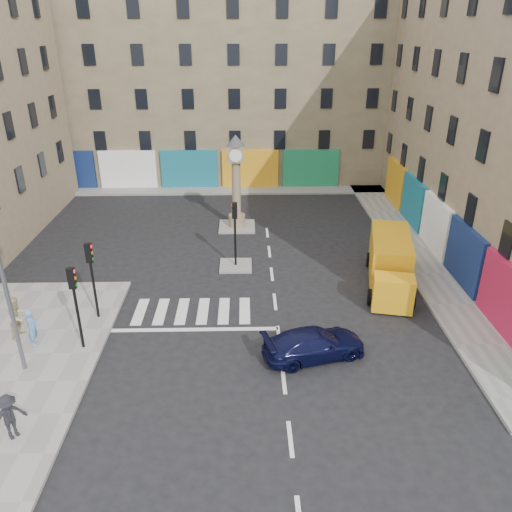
{
  "coord_description": "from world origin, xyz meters",
  "views": [
    {
      "loc": [
        -1.42,
        -17.38,
        12.5
      ],
      "look_at": [
        -0.91,
        5.11,
        2.0
      ],
      "focal_mm": 35.0,
      "sensor_mm": 36.0,
      "label": 1
    }
  ],
  "objects_px": {
    "clock_pillar": "(236,176)",
    "pedestrian_tan": "(18,317)",
    "pedestrian_blue": "(32,327)",
    "pedestrian_dark": "(10,417)",
    "yellow_van": "(390,262)",
    "traffic_light_island": "(235,224)",
    "traffic_light_left_near": "(75,295)",
    "traffic_light_left_far": "(91,269)",
    "navy_sedan": "(314,344)"
  },
  "relations": [
    {
      "from": "traffic_light_island",
      "to": "yellow_van",
      "type": "distance_m",
      "value": 8.51
    },
    {
      "from": "navy_sedan",
      "to": "pedestrian_dark",
      "type": "distance_m",
      "value": 11.32
    },
    {
      "from": "traffic_light_island",
      "to": "pedestrian_blue",
      "type": "distance_m",
      "value": 11.39
    },
    {
      "from": "traffic_light_island",
      "to": "pedestrian_tan",
      "type": "bearing_deg",
      "value": -143.33
    },
    {
      "from": "traffic_light_left_near",
      "to": "pedestrian_blue",
      "type": "xyz_separation_m",
      "value": [
        -2.09,
        0.26,
        -1.65
      ]
    },
    {
      "from": "pedestrian_blue",
      "to": "yellow_van",
      "type": "bearing_deg",
      "value": -77.58
    },
    {
      "from": "pedestrian_dark",
      "to": "yellow_van",
      "type": "bearing_deg",
      "value": -15.85
    },
    {
      "from": "pedestrian_dark",
      "to": "traffic_light_island",
      "type": "bearing_deg",
      "value": 9.94
    },
    {
      "from": "traffic_light_left_far",
      "to": "pedestrian_dark",
      "type": "height_order",
      "value": "traffic_light_left_far"
    },
    {
      "from": "clock_pillar",
      "to": "pedestrian_tan",
      "type": "distance_m",
      "value": 16.04
    },
    {
      "from": "pedestrian_blue",
      "to": "traffic_light_left_far",
      "type": "bearing_deg",
      "value": -50.16
    },
    {
      "from": "pedestrian_dark",
      "to": "pedestrian_blue",
      "type": "bearing_deg",
      "value": 52.56
    },
    {
      "from": "traffic_light_left_near",
      "to": "clock_pillar",
      "type": "bearing_deg",
      "value": 65.45
    },
    {
      "from": "clock_pillar",
      "to": "yellow_van",
      "type": "xyz_separation_m",
      "value": [
        8.13,
        -8.06,
        -2.37
      ]
    },
    {
      "from": "traffic_light_island",
      "to": "navy_sedan",
      "type": "xyz_separation_m",
      "value": [
        3.34,
        -8.49,
        -1.97
      ]
    },
    {
      "from": "yellow_van",
      "to": "pedestrian_tan",
      "type": "bearing_deg",
      "value": -152.37
    },
    {
      "from": "clock_pillar",
      "to": "pedestrian_dark",
      "type": "distance_m",
      "value": 20.28
    },
    {
      "from": "clock_pillar",
      "to": "pedestrian_blue",
      "type": "relative_size",
      "value": 3.72
    },
    {
      "from": "yellow_van",
      "to": "pedestrian_dark",
      "type": "xyz_separation_m",
      "value": [
        -15.24,
        -10.76,
        -0.2
      ]
    },
    {
      "from": "pedestrian_blue",
      "to": "pedestrian_tan",
      "type": "xyz_separation_m",
      "value": [
        -0.86,
        0.66,
        0.12
      ]
    },
    {
      "from": "clock_pillar",
      "to": "pedestrian_blue",
      "type": "distance_m",
      "value": 16.13
    },
    {
      "from": "pedestrian_blue",
      "to": "clock_pillar",
      "type": "bearing_deg",
      "value": -37.7
    },
    {
      "from": "traffic_light_left_far",
      "to": "pedestrian_blue",
      "type": "xyz_separation_m",
      "value": [
        -2.09,
        -2.14,
        -1.65
      ]
    },
    {
      "from": "pedestrian_blue",
      "to": "pedestrian_dark",
      "type": "distance_m",
      "value": 5.44
    },
    {
      "from": "clock_pillar",
      "to": "pedestrian_tan",
      "type": "height_order",
      "value": "clock_pillar"
    },
    {
      "from": "traffic_light_left_near",
      "to": "navy_sedan",
      "type": "bearing_deg",
      "value": -4.09
    },
    {
      "from": "clock_pillar",
      "to": "traffic_light_left_near",
      "type": "bearing_deg",
      "value": -114.55
    },
    {
      "from": "traffic_light_island",
      "to": "navy_sedan",
      "type": "bearing_deg",
      "value": -68.51
    },
    {
      "from": "traffic_light_island",
      "to": "pedestrian_dark",
      "type": "relative_size",
      "value": 2.22
    },
    {
      "from": "traffic_light_left_near",
      "to": "yellow_van",
      "type": "height_order",
      "value": "traffic_light_left_near"
    },
    {
      "from": "traffic_light_left_far",
      "to": "yellow_van",
      "type": "distance_m",
      "value": 14.88
    },
    {
      "from": "yellow_van",
      "to": "pedestrian_dark",
      "type": "relative_size",
      "value": 4.08
    },
    {
      "from": "traffic_light_island",
      "to": "traffic_light_left_far",
      "type": "bearing_deg",
      "value": -139.4
    },
    {
      "from": "yellow_van",
      "to": "pedestrian_tan",
      "type": "height_order",
      "value": "yellow_van"
    },
    {
      "from": "pedestrian_blue",
      "to": "pedestrian_tan",
      "type": "relative_size",
      "value": 0.87
    },
    {
      "from": "traffic_light_island",
      "to": "clock_pillar",
      "type": "distance_m",
      "value": 6.07
    },
    {
      "from": "traffic_light_left_near",
      "to": "traffic_light_island",
      "type": "distance_m",
      "value": 10.03
    },
    {
      "from": "traffic_light_island",
      "to": "clock_pillar",
      "type": "relative_size",
      "value": 0.61
    },
    {
      "from": "traffic_light_island",
      "to": "pedestrian_tan",
      "type": "relative_size",
      "value": 1.97
    },
    {
      "from": "traffic_light_left_near",
      "to": "pedestrian_dark",
      "type": "relative_size",
      "value": 2.22
    },
    {
      "from": "traffic_light_island",
      "to": "pedestrian_blue",
      "type": "xyz_separation_m",
      "value": [
        -8.39,
        -7.54,
        -1.62
      ]
    },
    {
      "from": "navy_sedan",
      "to": "pedestrian_dark",
      "type": "xyz_separation_m",
      "value": [
        -10.44,
        -4.34,
        0.36
      ]
    },
    {
      "from": "clock_pillar",
      "to": "navy_sedan",
      "type": "bearing_deg",
      "value": -77.0
    },
    {
      "from": "traffic_light_left_near",
      "to": "pedestrian_tan",
      "type": "height_order",
      "value": "traffic_light_left_near"
    },
    {
      "from": "pedestrian_dark",
      "to": "traffic_light_left_near",
      "type": "bearing_deg",
      "value": 29.86
    },
    {
      "from": "clock_pillar",
      "to": "pedestrian_dark",
      "type": "xyz_separation_m",
      "value": [
        -7.1,
        -18.83,
        -2.57
      ]
    },
    {
      "from": "navy_sedan",
      "to": "traffic_light_island",
      "type": "bearing_deg",
      "value": 5.91
    },
    {
      "from": "pedestrian_blue",
      "to": "navy_sedan",
      "type": "bearing_deg",
      "value": -100.54
    },
    {
      "from": "traffic_light_left_far",
      "to": "yellow_van",
      "type": "relative_size",
      "value": 0.54
    },
    {
      "from": "clock_pillar",
      "to": "pedestrian_tan",
      "type": "bearing_deg",
      "value": -125.67
    }
  ]
}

